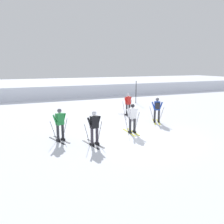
{
  "coord_description": "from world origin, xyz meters",
  "views": [
    {
      "loc": [
        -6.39,
        -10.35,
        3.86
      ],
      "look_at": [
        -0.68,
        3.03,
        0.9
      ],
      "focal_mm": 37.1,
      "sensor_mm": 36.0,
      "label": 1
    }
  ],
  "objects": [
    {
      "name": "skier_white",
      "position": [
        -0.27,
        1.04,
        0.92
      ],
      "size": [
        1.0,
        1.61,
        1.71
      ],
      "color": "gold",
      "rests_on": "ground"
    },
    {
      "name": "trail_marker_pole",
      "position": [
        5.11,
        10.37,
        1.15
      ],
      "size": [
        0.07,
        0.07,
        2.29
      ],
      "primitive_type": "cylinder",
      "color": "black",
      "rests_on": "ground"
    },
    {
      "name": "skier_blue",
      "position": [
        2.44,
        2.57,
        0.96
      ],
      "size": [
        1.04,
        1.6,
        1.71
      ],
      "color": "gold",
      "rests_on": "ground"
    },
    {
      "name": "skier_red",
      "position": [
        1.68,
        5.42,
        0.92
      ],
      "size": [
        0.96,
        1.64,
        1.71
      ],
      "color": "silver",
      "rests_on": "ground"
    },
    {
      "name": "far_snow_ridge",
      "position": [
        0.0,
        20.86,
        0.74
      ],
      "size": [
        80.0,
        9.0,
        1.48
      ],
      "primitive_type": "cube",
      "color": "silver",
      "rests_on": "ground"
    },
    {
      "name": "ground_plane",
      "position": [
        0.0,
        0.0,
        0.0
      ],
      "size": [
        120.0,
        120.0,
        0.0
      ],
      "primitive_type": "plane",
      "color": "silver"
    },
    {
      "name": "skier_green",
      "position": [
        -4.35,
        1.22,
        0.92
      ],
      "size": [
        0.96,
        1.63,
        1.71
      ],
      "color": "black",
      "rests_on": "ground"
    },
    {
      "name": "skier_black",
      "position": [
        -2.94,
        -0.07,
        0.92
      ],
      "size": [
        0.99,
        1.64,
        1.71
      ],
      "color": "black",
      "rests_on": "ground"
    }
  ]
}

